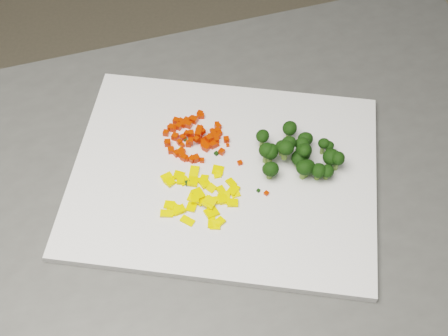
# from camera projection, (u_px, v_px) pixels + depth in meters

# --- Properties ---
(counter_block) EXTENTS (1.29, 1.12, 0.90)m
(counter_block) POSITION_uv_depth(u_px,v_px,m) (227.00, 314.00, 1.31)
(counter_block) COLOR #494A47
(counter_block) RESTS_ON ground
(cutting_board) EXTENTS (0.48, 0.37, 0.01)m
(cutting_board) POSITION_uv_depth(u_px,v_px,m) (224.00, 174.00, 0.97)
(cutting_board) COLOR silver
(cutting_board) RESTS_ON counter_block
(carrot_pile) EXTENTS (0.10, 0.10, 0.03)m
(carrot_pile) POSITION_uv_depth(u_px,v_px,m) (196.00, 134.00, 0.99)
(carrot_pile) COLOR red
(carrot_pile) RESTS_ON cutting_board
(pepper_pile) EXTENTS (0.12, 0.12, 0.02)m
(pepper_pile) POSITION_uv_depth(u_px,v_px,m) (195.00, 194.00, 0.93)
(pepper_pile) COLOR yellow
(pepper_pile) RESTS_ON cutting_board
(broccoli_pile) EXTENTS (0.12, 0.12, 0.06)m
(broccoli_pile) POSITION_uv_depth(u_px,v_px,m) (298.00, 149.00, 0.95)
(broccoli_pile) COLOR black
(broccoli_pile) RESTS_ON cutting_board
(carrot_cube_0) EXTENTS (0.01, 0.01, 0.01)m
(carrot_cube_0) POSITION_uv_depth(u_px,v_px,m) (187.00, 133.00, 0.99)
(carrot_cube_0) COLOR red
(carrot_cube_0) RESTS_ON carrot_pile
(carrot_cube_1) EXTENTS (0.01, 0.01, 0.01)m
(carrot_cube_1) POSITION_uv_depth(u_px,v_px,m) (187.00, 121.00, 1.02)
(carrot_cube_1) COLOR red
(carrot_cube_1) RESTS_ON carrot_pile
(carrot_cube_2) EXTENTS (0.01, 0.01, 0.01)m
(carrot_cube_2) POSITION_uv_depth(u_px,v_px,m) (198.00, 134.00, 0.99)
(carrot_cube_2) COLOR red
(carrot_cube_2) RESTS_ON carrot_pile
(carrot_cube_3) EXTENTS (0.01, 0.01, 0.01)m
(carrot_cube_3) POSITION_uv_depth(u_px,v_px,m) (200.00, 129.00, 0.99)
(carrot_cube_3) COLOR red
(carrot_cube_3) RESTS_ON carrot_pile
(carrot_cube_4) EXTENTS (0.01, 0.01, 0.01)m
(carrot_cube_4) POSITION_uv_depth(u_px,v_px,m) (204.00, 143.00, 0.99)
(carrot_cube_4) COLOR red
(carrot_cube_4) RESTS_ON carrot_pile
(carrot_cube_5) EXTENTS (0.01, 0.01, 0.01)m
(carrot_cube_5) POSITION_uv_depth(u_px,v_px,m) (182.00, 155.00, 0.98)
(carrot_cube_5) COLOR red
(carrot_cube_5) RESTS_ON carrot_pile
(carrot_cube_6) EXTENTS (0.01, 0.01, 0.01)m
(carrot_cube_6) POSITION_uv_depth(u_px,v_px,m) (217.00, 136.00, 1.00)
(carrot_cube_6) COLOR red
(carrot_cube_6) RESTS_ON carrot_pile
(carrot_cube_7) EXTENTS (0.01, 0.01, 0.01)m
(carrot_cube_7) POSITION_uv_depth(u_px,v_px,m) (191.00, 141.00, 0.98)
(carrot_cube_7) COLOR red
(carrot_cube_7) RESTS_ON carrot_pile
(carrot_cube_8) EXTENTS (0.01, 0.01, 0.01)m
(carrot_cube_8) POSITION_uv_depth(u_px,v_px,m) (171.00, 128.00, 1.01)
(carrot_cube_8) COLOR red
(carrot_cube_8) RESTS_ON carrot_pile
(carrot_cube_9) EXTENTS (0.01, 0.01, 0.01)m
(carrot_cube_9) POSITION_uv_depth(u_px,v_px,m) (202.00, 116.00, 1.02)
(carrot_cube_9) COLOR red
(carrot_cube_9) RESTS_ON carrot_pile
(carrot_cube_10) EXTENTS (0.01, 0.01, 0.01)m
(carrot_cube_10) POSITION_uv_depth(u_px,v_px,m) (192.00, 118.00, 1.02)
(carrot_cube_10) COLOR red
(carrot_cube_10) RESTS_ON carrot_pile
(carrot_cube_11) EXTENTS (0.01, 0.01, 0.01)m
(carrot_cube_11) POSITION_uv_depth(u_px,v_px,m) (194.00, 120.00, 1.02)
(carrot_cube_11) COLOR red
(carrot_cube_11) RESTS_ON carrot_pile
(carrot_cube_12) EXTENTS (0.01, 0.01, 0.01)m
(carrot_cube_12) POSITION_uv_depth(u_px,v_px,m) (191.00, 133.00, 0.99)
(carrot_cube_12) COLOR red
(carrot_cube_12) RESTS_ON carrot_pile
(carrot_cube_13) EXTENTS (0.01, 0.01, 0.01)m
(carrot_cube_13) POSITION_uv_depth(u_px,v_px,m) (179.00, 142.00, 0.99)
(carrot_cube_13) COLOR red
(carrot_cube_13) RESTS_ON carrot_pile
(carrot_cube_14) EXTENTS (0.01, 0.01, 0.01)m
(carrot_cube_14) POSITION_uv_depth(u_px,v_px,m) (217.00, 131.00, 1.01)
(carrot_cube_14) COLOR red
(carrot_cube_14) RESTS_ON carrot_pile
(carrot_cube_15) EXTENTS (0.01, 0.01, 0.01)m
(carrot_cube_15) POSITION_uv_depth(u_px,v_px,m) (171.00, 150.00, 0.98)
(carrot_cube_15) COLOR red
(carrot_cube_15) RESTS_ON carrot_pile
(carrot_cube_16) EXTENTS (0.01, 0.01, 0.01)m
(carrot_cube_16) POSITION_uv_depth(u_px,v_px,m) (168.00, 143.00, 0.99)
(carrot_cube_16) COLOR red
(carrot_cube_16) RESTS_ON carrot_pile
(carrot_cube_17) EXTENTS (0.01, 0.01, 0.01)m
(carrot_cube_17) POSITION_uv_depth(u_px,v_px,m) (218.00, 127.00, 1.01)
(carrot_cube_17) COLOR red
(carrot_cube_17) RESTS_ON carrot_pile
(carrot_cube_18) EXTENTS (0.01, 0.01, 0.01)m
(carrot_cube_18) POSITION_uv_depth(u_px,v_px,m) (179.00, 126.00, 1.01)
(carrot_cube_18) COLOR red
(carrot_cube_18) RESTS_ON carrot_pile
(carrot_cube_19) EXTENTS (0.01, 0.01, 0.01)m
(carrot_cube_19) POSITION_uv_depth(u_px,v_px,m) (202.00, 131.00, 0.99)
(carrot_cube_19) COLOR red
(carrot_cube_19) RESTS_ON carrot_pile
(carrot_cube_20) EXTENTS (0.01, 0.01, 0.01)m
(carrot_cube_20) POSITION_uv_depth(u_px,v_px,m) (189.00, 125.00, 1.01)
(carrot_cube_20) COLOR red
(carrot_cube_20) RESTS_ON carrot_pile
(carrot_cube_21) EXTENTS (0.01, 0.01, 0.01)m
(carrot_cube_21) POSITION_uv_depth(u_px,v_px,m) (196.00, 139.00, 0.98)
(carrot_cube_21) COLOR red
(carrot_cube_21) RESTS_ON carrot_pile
(carrot_cube_22) EXTENTS (0.01, 0.01, 0.01)m
(carrot_cube_22) POSITION_uv_depth(u_px,v_px,m) (172.00, 128.00, 1.01)
(carrot_cube_22) COLOR red
(carrot_cube_22) RESTS_ON carrot_pile
(carrot_cube_23) EXTENTS (0.01, 0.01, 0.01)m
(carrot_cube_23) POSITION_uv_depth(u_px,v_px,m) (199.00, 116.00, 1.02)
(carrot_cube_23) COLOR red
(carrot_cube_23) RESTS_ON carrot_pile
(carrot_cube_24) EXTENTS (0.01, 0.01, 0.01)m
(carrot_cube_24) POSITION_uv_depth(u_px,v_px,m) (209.00, 145.00, 0.99)
(carrot_cube_24) COLOR red
(carrot_cube_24) RESTS_ON carrot_pile
(carrot_cube_25) EXTENTS (0.01, 0.01, 0.01)m
(carrot_cube_25) POSITION_uv_depth(u_px,v_px,m) (203.00, 147.00, 0.99)
(carrot_cube_25) COLOR red
(carrot_cube_25) RESTS_ON carrot_pile
(carrot_cube_26) EXTENTS (0.01, 0.01, 0.01)m
(carrot_cube_26) POSITION_uv_depth(u_px,v_px,m) (196.00, 159.00, 0.97)
(carrot_cube_26) COLOR red
(carrot_cube_26) RESTS_ON carrot_pile
(carrot_cube_27) EXTENTS (0.01, 0.01, 0.01)m
(carrot_cube_27) POSITION_uv_depth(u_px,v_px,m) (200.00, 129.00, 1.00)
(carrot_cube_27) COLOR red
(carrot_cube_27) RESTS_ON carrot_pile
(carrot_cube_28) EXTENTS (0.01, 0.01, 0.01)m
(carrot_cube_28) POSITION_uv_depth(u_px,v_px,m) (186.00, 159.00, 0.97)
(carrot_cube_28) COLOR red
(carrot_cube_28) RESTS_ON carrot_pile
(carrot_cube_29) EXTENTS (0.01, 0.01, 0.01)m
(carrot_cube_29) POSITION_uv_depth(u_px,v_px,m) (184.00, 158.00, 0.97)
(carrot_cube_29) COLOR red
(carrot_cube_29) RESTS_ON carrot_pile
(carrot_cube_30) EXTENTS (0.01, 0.01, 0.01)m
(carrot_cube_30) POSITION_uv_depth(u_px,v_px,m) (175.00, 137.00, 1.00)
(carrot_cube_30) COLOR red
(carrot_cube_30) RESTS_ON carrot_pile
(carrot_cube_31) EXTENTS (0.01, 0.01, 0.01)m
(carrot_cube_31) POSITION_uv_depth(u_px,v_px,m) (166.00, 133.00, 1.00)
(carrot_cube_31) COLOR red
(carrot_cube_31) RESTS_ON carrot_pile
(carrot_cube_32) EXTENTS (0.01, 0.01, 0.01)m
(carrot_cube_32) POSITION_uv_depth(u_px,v_px,m) (212.00, 137.00, 1.00)
(carrot_cube_32) COLOR red
(carrot_cube_32) RESTS_ON carrot_pile
(carrot_cube_33) EXTENTS (0.01, 0.01, 0.01)m
(carrot_cube_33) POSITION_uv_depth(u_px,v_px,m) (183.00, 137.00, 1.00)
(carrot_cube_33) COLOR red
(carrot_cube_33) RESTS_ON carrot_pile
(carrot_cube_34) EXTENTS (0.01, 0.01, 0.01)m
(carrot_cube_34) POSITION_uv_depth(u_px,v_px,m) (210.00, 136.00, 0.99)
(carrot_cube_34) COLOR red
(carrot_cube_34) RESTS_ON carrot_pile
(carrot_cube_35) EXTENTS (0.01, 0.01, 0.01)m
(carrot_cube_35) POSITION_uv_depth(u_px,v_px,m) (174.00, 128.00, 1.01)
(carrot_cube_35) COLOR red
(carrot_cube_35) RESTS_ON carrot_pile
(carrot_cube_36) EXTENTS (0.01, 0.01, 0.01)m
(carrot_cube_36) POSITION_uv_depth(u_px,v_px,m) (191.00, 134.00, 1.00)
(carrot_cube_36) COLOR red
(carrot_cube_36) RESTS_ON carrot_pile
(carrot_cube_37) EXTENTS (0.01, 0.01, 0.01)m
(carrot_cube_37) POSITION_uv_depth(u_px,v_px,m) (213.00, 134.00, 1.00)
(carrot_cube_37) COLOR red
(carrot_cube_37) RESTS_ON carrot_pile
(carrot_cube_38) EXTENTS (0.01, 0.01, 0.01)m
(carrot_cube_38) POSITION_uv_depth(u_px,v_px,m) (196.00, 158.00, 0.97)
(carrot_cube_38) COLOR red
(carrot_cube_38) RESTS_ON carrot_pile
(carrot_cube_39) EXTENTS (0.01, 0.01, 0.01)m
(carrot_cube_39) POSITION_uv_depth(u_px,v_px,m) (200.00, 140.00, 0.99)
(carrot_cube_39) COLOR red
(carrot_cube_39) RESTS_ON carrot_pile
(carrot_cube_40) EXTENTS (0.01, 0.01, 0.01)m
(carrot_cube_40) POSITION_uv_depth(u_px,v_px,m) (183.00, 124.00, 1.01)
(carrot_cube_40) COLOR red
(carrot_cube_40) RESTS_ON carrot_pile
(carrot_cube_41) EXTENTS (0.01, 0.01, 0.01)m
(carrot_cube_41) POSITION_uv_depth(u_px,v_px,m) (179.00, 155.00, 0.98)
(carrot_cube_41) COLOR red
(carrot_cube_41) RESTS_ON carrot_pile
(carrot_cube_42) EXTENTS (0.01, 0.01, 0.01)m
(carrot_cube_42) POSITION_uv_depth(u_px,v_px,m) (204.00, 140.00, 1.00)
(carrot_cube_42) COLOR red
(carrot_cube_42) RESTS_ON carrot_pile
(carrot_cube_43) EXTENTS (0.01, 0.01, 0.01)m
(carrot_cube_43) POSITION_uv_depth(u_px,v_px,m) (177.00, 153.00, 0.98)
(carrot_cube_43) COLOR red
(carrot_cube_43) RESTS_ON carrot_pile
(carrot_cube_44) EXTENTS (0.01, 0.01, 0.01)m
(carrot_cube_44) POSITION_uv_depth(u_px,v_px,m) (209.00, 139.00, 0.99)
(carrot_cube_44) COLOR red
(carrot_cube_44) RESTS_ON carrot_pile
(carrot_cube_45) EXTENTS (0.01, 0.01, 0.01)m
(carrot_cube_45) POSITION_uv_depth(u_px,v_px,m) (202.00, 160.00, 0.97)
(carrot_cube_45) COLOR red
(carrot_cube_45) RESTS_ON carrot_pile
(carrot_cube_46) EXTENTS (0.01, 0.01, 0.01)m
(carrot_cube_46) POSITION_uv_depth(u_px,v_px,m) (212.00, 131.00, 1.01)
(carrot_cube_46) COLOR red
(carrot_cube_46) RESTS_ON carrot_pile
(carrot_cube_47) EXTENTS (0.01, 0.01, 0.01)m
(carrot_cube_47) POSITION_uv_depth(u_px,v_px,m) (204.00, 145.00, 0.99)
(carrot_cube_47) COLOR red
(carrot_cube_47) RESTS_ON carrot_pile
(carrot_cube_48) EXTENTS (0.01, 0.01, 0.01)m
(carrot_cube_48) POSITION_uv_depth(u_px,v_px,m) (201.00, 136.00, 1.00)
(carrot_cube_48) COLOR red
(carrot_cube_48) RESTS_ON carrot_pile
(carrot_cube_49) EXTENTS (0.01, 0.01, 0.01)m
(carrot_cube_49) POSITION_uv_depth(u_px,v_px,m) (200.00, 114.00, 1.03)
(carrot_cube_49) COLOR red
(carrot_cube_49) RESTS_ON carrot_pile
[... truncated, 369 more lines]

